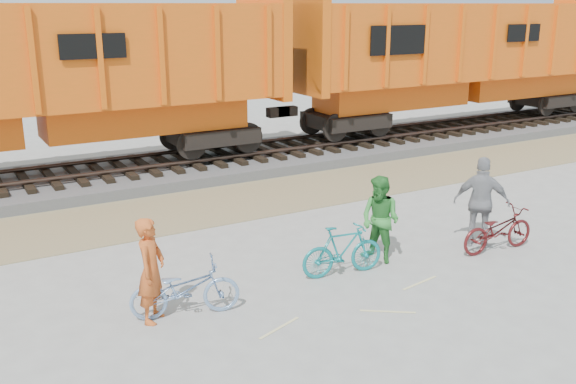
% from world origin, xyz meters
% --- Properties ---
extents(ground, '(120.00, 120.00, 0.00)m').
position_xyz_m(ground, '(0.00, 0.00, 0.00)').
color(ground, '#9E9E99').
rests_on(ground, ground).
extents(gravel_strip, '(120.00, 3.00, 0.02)m').
position_xyz_m(gravel_strip, '(0.00, 5.50, 0.01)').
color(gravel_strip, '#8E8058').
rests_on(gravel_strip, ground).
extents(ballast_bed, '(120.00, 4.00, 0.30)m').
position_xyz_m(ballast_bed, '(0.00, 9.00, 0.15)').
color(ballast_bed, slate).
rests_on(ballast_bed, ground).
extents(track, '(120.00, 2.60, 0.24)m').
position_xyz_m(track, '(0.00, 9.00, 0.47)').
color(track, black).
rests_on(track, ballast_bed).
extents(hopper_car_center, '(14.00, 3.13, 4.65)m').
position_xyz_m(hopper_car_center, '(-2.95, 9.00, 3.01)').
color(hopper_car_center, black).
rests_on(hopper_car_center, track).
extents(hopper_car_right, '(14.00, 3.13, 4.65)m').
position_xyz_m(hopper_car_right, '(12.05, 9.00, 3.01)').
color(hopper_car_right, black).
rests_on(hopper_car_right, track).
extents(bicycle_blue, '(1.85, 1.02, 0.92)m').
position_xyz_m(bicycle_blue, '(-2.09, 0.33, 0.46)').
color(bicycle_blue, '#7495C2').
rests_on(bicycle_blue, ground).
extents(bicycle_teal, '(1.65, 0.67, 0.96)m').
position_xyz_m(bicycle_teal, '(1.00, 0.41, 0.48)').
color(bicycle_teal, '#12797F').
rests_on(bicycle_teal, ground).
extents(bicycle_maroon, '(1.76, 0.71, 0.91)m').
position_xyz_m(bicycle_maroon, '(4.40, -0.16, 0.45)').
color(bicycle_maroon, '#4D1314').
rests_on(bicycle_maroon, ground).
extents(person_solo, '(0.71, 0.74, 1.70)m').
position_xyz_m(person_solo, '(-2.59, 0.43, 0.85)').
color(person_solo, '#C0511F').
rests_on(person_solo, ground).
extents(person_man, '(0.87, 0.98, 1.69)m').
position_xyz_m(person_man, '(2.00, 0.61, 0.85)').
color(person_man, '#2E7D31').
rests_on(person_man, ground).
extents(person_woman, '(1.09, 1.12, 1.88)m').
position_xyz_m(person_woman, '(4.30, 0.24, 0.94)').
color(person_woman, gray).
rests_on(person_woman, ground).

